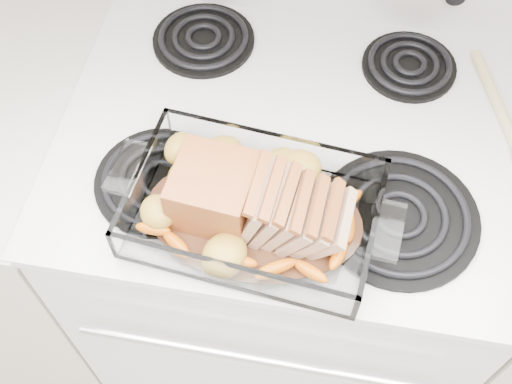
% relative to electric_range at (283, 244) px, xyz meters
% --- Properties ---
extents(electric_range, '(0.78, 0.70, 1.12)m').
position_rel_electric_range_xyz_m(electric_range, '(0.00, 0.00, 0.00)').
color(electric_range, silver).
rests_on(electric_range, ground).
extents(counter_left, '(0.58, 0.68, 0.93)m').
position_rel_electric_range_xyz_m(counter_left, '(-0.67, -0.00, -0.02)').
color(counter_left, beige).
rests_on(counter_left, ground).
extents(baking_dish, '(0.36, 0.24, 0.07)m').
position_rel_electric_range_xyz_m(baking_dish, '(-0.03, -0.21, 0.48)').
color(baking_dish, white).
rests_on(baking_dish, electric_range).
extents(pork_roast, '(0.26, 0.12, 0.09)m').
position_rel_electric_range_xyz_m(pork_roast, '(-0.05, -0.21, 0.51)').
color(pork_roast, brown).
rests_on(pork_roast, baking_dish).
extents(roast_vegetables, '(0.37, 0.20, 0.05)m').
position_rel_electric_range_xyz_m(roast_vegetables, '(-0.03, -0.17, 0.49)').
color(roast_vegetables, '#D35E0B').
rests_on(roast_vegetables, baking_dish).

